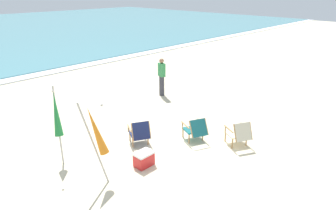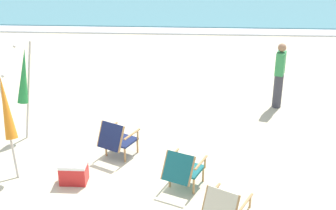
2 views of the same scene
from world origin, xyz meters
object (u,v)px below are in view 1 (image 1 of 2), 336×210
at_px(cooler_box, 144,159).
at_px(umbrella_furled_orange, 96,132).
at_px(beach_chair_far_center, 196,129).
at_px(person_near_chairs, 162,77).
at_px(beach_chair_back_right, 140,132).
at_px(umbrella_furled_green, 56,115).
at_px(beach_chair_mid_center, 239,133).

bearing_deg(cooler_box, umbrella_furled_orange, 167.63).
xyz_separation_m(beach_chair_far_center, cooler_box, (-1.98, 0.13, -0.22)).
bearing_deg(person_near_chairs, beach_chair_far_center, -121.23).
bearing_deg(beach_chair_far_center, beach_chair_back_right, 141.91).
xyz_separation_m(beach_chair_back_right, umbrella_furled_orange, (-1.84, -0.65, 0.91)).
bearing_deg(cooler_box, umbrella_furled_green, 127.60).
bearing_deg(beach_chair_mid_center, person_near_chairs, 71.77).
bearing_deg(person_near_chairs, umbrella_furled_orange, -148.46).
bearing_deg(cooler_box, beach_chair_mid_center, -24.97).
xyz_separation_m(beach_chair_far_center, beach_chair_back_right, (-1.33, 1.04, 0.01)).
xyz_separation_m(beach_chair_mid_center, beach_chair_far_center, (-0.67, 1.11, -0.01)).
xyz_separation_m(umbrella_furled_green, cooler_box, (1.37, -1.78, -1.16)).
relative_size(beach_chair_back_right, umbrella_furled_green, 0.43).
relative_size(umbrella_furled_orange, cooler_box, 4.18).
height_order(beach_chair_far_center, cooler_box, beach_chair_far_center).
bearing_deg(beach_chair_back_right, umbrella_furled_orange, -160.52).
bearing_deg(umbrella_furled_orange, cooler_box, -12.37).
height_order(beach_chair_mid_center, person_near_chairs, person_near_chairs).
xyz_separation_m(beach_chair_back_right, person_near_chairs, (3.58, 2.68, 0.41)).
bearing_deg(umbrella_furled_orange, umbrella_furled_green, 97.01).
distance_m(beach_chair_far_center, person_near_chairs, 4.37).
height_order(beach_chair_mid_center, cooler_box, beach_chair_mid_center).
relative_size(umbrella_furled_orange, person_near_chairs, 1.26).
distance_m(beach_chair_mid_center, umbrella_furled_green, 5.12).
bearing_deg(umbrella_furled_green, umbrella_furled_orange, -82.99).
distance_m(person_near_chairs, cooler_box, 5.59).
height_order(beach_chair_far_center, person_near_chairs, person_near_chairs).
relative_size(beach_chair_far_center, umbrella_furled_green, 0.45).
height_order(beach_chair_far_center, umbrella_furled_orange, umbrella_furled_orange).
bearing_deg(umbrella_furled_orange, beach_chair_mid_center, -21.28).
height_order(beach_chair_mid_center, beach_chair_far_center, beach_chair_mid_center).
bearing_deg(beach_chair_far_center, umbrella_furled_orange, 173.03).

